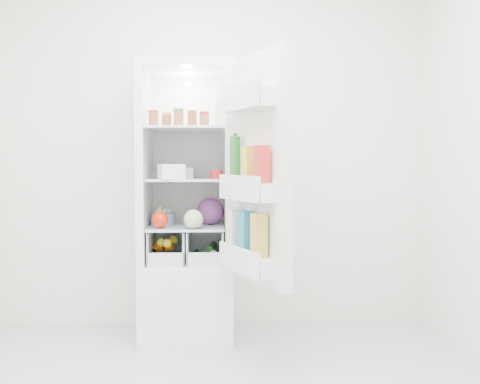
{
  "coord_description": "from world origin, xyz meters",
  "views": [
    {
      "loc": [
        -0.03,
        -2.35,
        1.15
      ],
      "look_at": [
        0.14,
        0.95,
        0.98
      ],
      "focal_mm": 40.0,
      "sensor_mm": 36.0,
      "label": 1
    }
  ],
  "objects": [
    {
      "name": "salad_bag",
      "position": [
        -0.15,
        0.98,
        0.81
      ],
      "size": [
        0.12,
        0.12,
        0.12
      ],
      "primitive_type": "sphere",
      "color": "#B2C593",
      "rests_on": "shelf_low"
    },
    {
      "name": "crisper_left",
      "position": [
        -0.32,
        1.19,
        0.61
      ],
      "size": [
        0.23,
        0.46,
        0.22
      ],
      "primitive_type": null,
      "color": "silver",
      "rests_on": "refrigerator"
    },
    {
      "name": "room_walls",
      "position": [
        0.0,
        0.0,
        1.59
      ],
      "size": [
        3.02,
        3.02,
        2.61
      ],
      "color": "white",
      "rests_on": "ground"
    },
    {
      "name": "foil_tray",
      "position": [
        -0.35,
        1.33,
        1.08
      ],
      "size": [
        0.21,
        0.19,
        0.04
      ],
      "primitive_type": "cube",
      "rotation": [
        0.0,
        0.0,
        -0.4
      ],
      "color": "silver",
      "rests_on": "shelf_mid"
    },
    {
      "name": "shelf_mid",
      "position": [
        -0.2,
        1.19,
        1.05
      ],
      "size": [
        0.49,
        0.53,
        0.02
      ],
      "primitive_type": "cube",
      "color": "silver",
      "rests_on": "refrigerator"
    },
    {
      "name": "red_cabbage",
      "position": [
        -0.05,
        1.21,
        0.84
      ],
      "size": [
        0.18,
        0.18,
        0.18
      ],
      "primitive_type": "sphere",
      "color": "#531D55",
      "rests_on": "shelf_low"
    },
    {
      "name": "veg_pile",
      "position": [
        -0.07,
        1.18,
        0.56
      ],
      "size": [
        0.16,
        0.3,
        0.1
      ],
      "color": "#1C4D19",
      "rests_on": "refrigerator"
    },
    {
      "name": "bell_pepper",
      "position": [
        -0.36,
        1.02,
        0.8
      ],
      "size": [
        0.11,
        0.11,
        0.11
      ],
      "primitive_type": "sphere",
      "color": "red",
      "rests_on": "shelf_low"
    },
    {
      "name": "shelf_low",
      "position": [
        -0.2,
        1.19,
        0.74
      ],
      "size": [
        0.49,
        0.53,
        0.01
      ],
      "primitive_type": "cube",
      "color": "silver",
      "rests_on": "refrigerator"
    },
    {
      "name": "mushroom_bowl",
      "position": [
        -0.36,
        1.22,
        0.78
      ],
      "size": [
        0.2,
        0.2,
        0.07
      ],
      "primitive_type": "cylinder",
      "rotation": [
        0.0,
        0.0,
        0.3
      ],
      "color": "#7CA4B9",
      "rests_on": "shelf_low"
    },
    {
      "name": "condiment_jars",
      "position": [
        -0.24,
        1.07,
        1.43
      ],
      "size": [
        0.38,
        0.16,
        0.08
      ],
      "color": "#B21919",
      "rests_on": "shelf_top"
    },
    {
      "name": "shelf_top",
      "position": [
        -0.2,
        1.19,
        1.38
      ],
      "size": [
        0.49,
        0.53,
        0.02
      ],
      "primitive_type": "cube",
      "color": "silver",
      "rests_on": "refrigerator"
    },
    {
      "name": "citrus_pile",
      "position": [
        -0.33,
        1.12,
        0.59
      ],
      "size": [
        0.2,
        0.24,
        0.16
      ],
      "color": "#E1560B",
      "rests_on": "refrigerator"
    },
    {
      "name": "tub_cream",
      "position": [
        -0.22,
        1.23,
        1.09
      ],
      "size": [
        0.13,
        0.13,
        0.07
      ],
      "primitive_type": "cube",
      "rotation": [
        0.0,
        0.0,
        0.09
      ],
      "color": "beige",
      "rests_on": "shelf_mid"
    },
    {
      "name": "crisper_right",
      "position": [
        -0.08,
        1.19,
        0.61
      ],
      "size": [
        0.23,
        0.46,
        0.22
      ],
      "primitive_type": null,
      "color": "silver",
      "rests_on": "refrigerator"
    },
    {
      "name": "refrigerator",
      "position": [
        -0.2,
        1.25,
        0.67
      ],
      "size": [
        0.6,
        0.6,
        1.8
      ],
      "color": "silver",
      "rests_on": "ground"
    },
    {
      "name": "tub_white",
      "position": [
        -0.29,
        0.99,
        1.1
      ],
      "size": [
        0.18,
        0.18,
        0.09
      ],
      "primitive_type": "cube",
      "rotation": [
        0.0,
        0.0,
        0.3
      ],
      "color": "white",
      "rests_on": "shelf_mid"
    },
    {
      "name": "tin_red",
      "position": [
        -0.01,
        1.14,
        1.08
      ],
      "size": [
        0.09,
        0.09,
        0.05
      ],
      "primitive_type": "cylinder",
      "rotation": [
        0.0,
        0.0,
        0.13
      ],
      "color": "red",
      "rests_on": "shelf_mid"
    },
    {
      "name": "squeeze_bottle",
      "position": [
        0.0,
        1.24,
        1.47
      ],
      "size": [
        0.06,
        0.06,
        0.17
      ],
      "primitive_type": "cylinder",
      "rotation": [
        0.0,
        0.0,
        -0.16
      ],
      "color": "white",
      "rests_on": "shelf_top"
    },
    {
      "name": "fridge_door",
      "position": [
        0.22,
        0.63,
        1.09
      ],
      "size": [
        0.37,
        0.58,
        1.3
      ],
      "rotation": [
        0.0,
        0.0,
        1.97
      ],
      "color": "silver",
      "rests_on": "refrigerator"
    }
  ]
}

